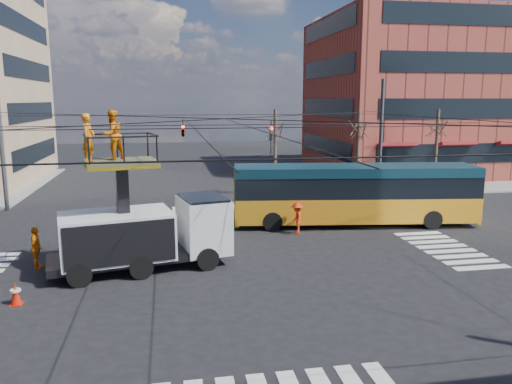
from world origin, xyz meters
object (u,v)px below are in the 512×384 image
Objects in this scene: utility_truck at (144,218)px; traffic_cone at (16,294)px; flagger at (297,218)px; city_bus at (354,193)px; worker_ground at (36,248)px.

traffic_cone is at bearing -155.85° from utility_truck.
flagger is (7.25, 3.89, -1.25)m from utility_truck.
city_bus reaches higher than flagger.
flagger is at bearing -150.86° from city_bus.
city_bus is at bearing -76.57° from worker_ground.
utility_truck reaches higher than city_bus.
worker_ground reaches higher than flagger.
city_bus is at bearing 14.07° from utility_truck.
city_bus reaches higher than traffic_cone.
traffic_cone is (-4.08, -2.98, -1.67)m from utility_truck.
utility_truck is 5.32m from traffic_cone.
worker_ground is (-0.20, 3.64, 0.48)m from traffic_cone.
city_bus is at bearing 116.10° from flagger.
utility_truck is at bearing 36.17° from traffic_cone.
city_bus is 8.16× the size of flagger.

